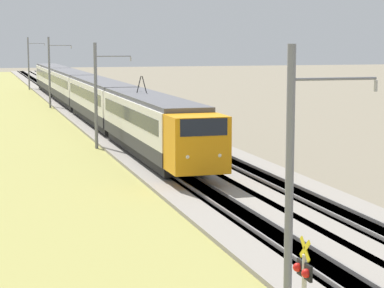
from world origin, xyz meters
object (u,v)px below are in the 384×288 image
(catenary_mast_near, at_px, (292,180))
(catenary_mast_far, at_px, (50,72))
(catenary_mast_distant, at_px, (29,63))
(passenger_train, at_px, (84,91))
(catenary_mast_mid, at_px, (97,95))

(catenary_mast_near, relative_size, catenary_mast_far, 0.93)
(catenary_mast_distant, bearing_deg, catenary_mast_near, -180.00)
(passenger_train, relative_size, catenary_mast_mid, 11.17)
(catenary_mast_near, relative_size, catenary_mast_mid, 1.00)
(passenger_train, relative_size, catenary_mast_far, 10.39)
(passenger_train, bearing_deg, catenary_mast_near, -2.48)
(catenary_mast_mid, bearing_deg, catenary_mast_near, 180.00)
(catenary_mast_mid, height_order, catenary_mast_distant, catenary_mast_distant)
(catenary_mast_far, bearing_deg, catenary_mast_distant, 0.00)
(catenary_mast_near, distance_m, catenary_mast_mid, 32.16)
(catenary_mast_mid, xyz_separation_m, catenary_mast_distant, (64.31, 0.01, 0.34))
(passenger_train, height_order, catenary_mast_mid, catenary_mast_mid)
(passenger_train, xyz_separation_m, catenary_mast_far, (8.17, 2.44, 1.62))
(catenary_mast_mid, bearing_deg, passenger_train, -5.80)
(catenary_mast_near, bearing_deg, catenary_mast_mid, -0.00)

